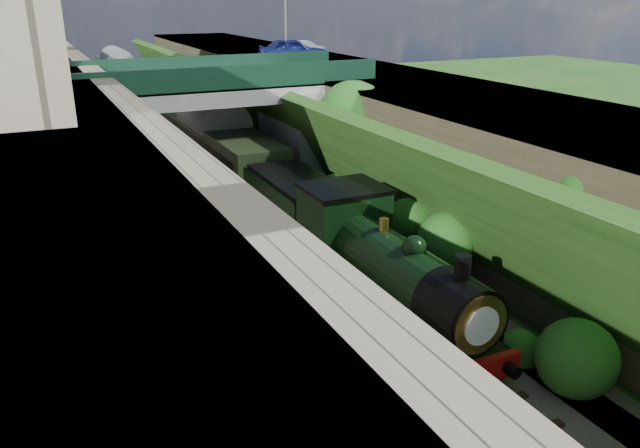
% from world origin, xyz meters
% --- Properties ---
extents(trackbed, '(10.00, 90.00, 0.20)m').
position_xyz_m(trackbed, '(0.00, 20.00, 0.10)').
color(trackbed, '#473F38').
rests_on(trackbed, ground).
extents(retaining_wall, '(1.00, 90.00, 7.00)m').
position_xyz_m(retaining_wall, '(-5.50, 20.00, 3.50)').
color(retaining_wall, '#756B56').
rests_on(retaining_wall, ground).
extents(street_plateau_left, '(6.00, 90.00, 7.00)m').
position_xyz_m(street_plateau_left, '(-9.00, 20.00, 3.50)').
color(street_plateau_left, '#262628').
rests_on(street_plateau_left, ground).
extents(street_plateau_right, '(8.00, 90.00, 6.25)m').
position_xyz_m(street_plateau_right, '(9.50, 20.00, 3.12)').
color(street_plateau_right, '#262628').
rests_on(street_plateau_right, ground).
extents(embankment_slope, '(4.81, 90.00, 6.49)m').
position_xyz_m(embankment_slope, '(4.96, 16.90, 2.70)').
color(embankment_slope, '#1E4714').
rests_on(embankment_slope, ground).
extents(track_left, '(2.50, 90.00, 0.20)m').
position_xyz_m(track_left, '(-2.00, 20.00, 0.25)').
color(track_left, black).
rests_on(track_left, trackbed).
extents(track_right, '(2.50, 90.00, 0.20)m').
position_xyz_m(track_right, '(1.20, 20.00, 0.25)').
color(track_right, black).
rests_on(track_right, trackbed).
extents(road_bridge, '(16.00, 6.40, 7.25)m').
position_xyz_m(road_bridge, '(0.94, 24.00, 4.08)').
color(road_bridge, gray).
rests_on(road_bridge, ground).
extents(tree, '(3.60, 3.80, 6.60)m').
position_xyz_m(tree, '(5.91, 18.63, 4.65)').
color(tree, black).
rests_on(tree, ground).
extents(lamppost, '(0.87, 0.15, 6.00)m').
position_xyz_m(lamppost, '(7.19, 30.23, 9.57)').
color(lamppost, gray).
rests_on(lamppost, street_plateau_right).
extents(car_blue, '(4.92, 2.97, 1.57)m').
position_xyz_m(car_blue, '(7.69, 30.32, 7.03)').
color(car_blue, navy).
rests_on(car_blue, street_plateau_right).
extents(car_silver, '(4.20, 3.18, 1.33)m').
position_xyz_m(car_silver, '(8.88, 31.87, 6.91)').
color(car_silver, '#9E9EA2').
rests_on(car_silver, street_plateau_right).
extents(locomotive, '(3.10, 10.22, 3.83)m').
position_xyz_m(locomotive, '(1.20, 7.50, 1.89)').
color(locomotive, black).
rests_on(locomotive, trackbed).
extents(tender, '(2.70, 6.00, 3.05)m').
position_xyz_m(tender, '(1.20, 14.86, 1.62)').
color(tender, black).
rests_on(tender, trackbed).
extents(coach_front, '(2.90, 18.00, 3.70)m').
position_xyz_m(coach_front, '(1.20, 27.46, 2.05)').
color(coach_front, black).
rests_on(coach_front, trackbed).
extents(coach_middle, '(2.90, 18.00, 3.70)m').
position_xyz_m(coach_middle, '(1.20, 46.26, 2.05)').
color(coach_middle, black).
rests_on(coach_middle, trackbed).
extents(coach_rear, '(2.90, 18.00, 3.70)m').
position_xyz_m(coach_rear, '(1.20, 65.06, 2.05)').
color(coach_rear, black).
rests_on(coach_rear, trackbed).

